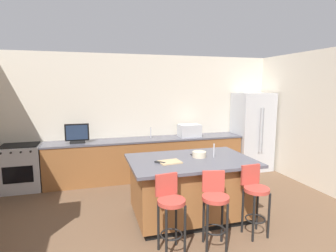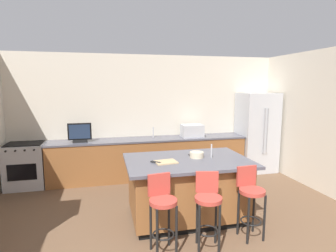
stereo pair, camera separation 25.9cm
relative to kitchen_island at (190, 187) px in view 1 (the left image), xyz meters
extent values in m
cube|color=beige|center=(-0.21, 2.35, 0.90)|extent=(6.56, 0.12, 2.74)
cube|color=beige|center=(2.87, 0.14, 0.90)|extent=(0.12, 4.82, 2.74)
cube|color=brown|center=(-0.26, 1.97, -0.05)|extent=(4.31, 0.60, 0.86)
cube|color=#4C4C56|center=(-0.26, 1.97, 0.40)|extent=(4.33, 0.62, 0.04)
cube|color=black|center=(0.00, 0.00, -0.43)|extent=(1.65, 1.00, 0.09)
cube|color=brown|center=(0.00, 0.00, 0.01)|extent=(1.73, 1.08, 0.80)
cube|color=#4C4C56|center=(0.00, 0.00, 0.43)|extent=(1.89, 1.24, 0.04)
cube|color=#B7BABF|center=(2.34, 1.92, 0.47)|extent=(0.84, 0.70, 1.88)
cylinder|color=gray|center=(2.30, 1.54, 0.56)|extent=(0.02, 0.02, 1.04)
cylinder|color=gray|center=(2.38, 1.54, 0.56)|extent=(0.02, 0.02, 1.04)
cube|color=#B7BABF|center=(-2.81, 1.97, -0.03)|extent=(0.75, 0.60, 0.89)
cube|color=black|center=(-2.81, 1.67, -0.07)|extent=(0.52, 0.01, 0.32)
cube|color=black|center=(-2.81, 1.97, 0.43)|extent=(0.67, 0.50, 0.02)
cylinder|color=black|center=(-3.05, 1.65, 0.36)|extent=(0.04, 0.03, 0.04)
cylinder|color=black|center=(-2.89, 1.65, 0.36)|extent=(0.04, 0.03, 0.04)
cylinder|color=black|center=(-2.72, 1.65, 0.36)|extent=(0.04, 0.03, 0.04)
cylinder|color=black|center=(-2.56, 1.65, 0.36)|extent=(0.04, 0.03, 0.04)
cube|color=#B7BABF|center=(0.72, 1.97, 0.56)|extent=(0.48, 0.36, 0.28)
cube|color=black|center=(-1.73, 1.92, 0.44)|extent=(0.28, 0.16, 0.05)
cube|color=black|center=(-1.73, 1.92, 0.64)|extent=(0.47, 0.05, 0.35)
cube|color=#1E2D47|center=(-1.73, 1.89, 0.64)|extent=(0.41, 0.01, 0.29)
cylinder|color=#B2B2B7|center=(-0.17, 2.07, 0.54)|extent=(0.02, 0.02, 0.24)
cylinder|color=#B2B2B7|center=(0.39, 0.00, 0.57)|extent=(0.02, 0.02, 0.22)
cylinder|color=#B23D33|center=(-0.56, -0.83, 0.19)|extent=(0.34, 0.34, 0.05)
cube|color=#B23D33|center=(-0.58, -0.68, 0.36)|extent=(0.29, 0.08, 0.28)
cylinder|color=black|center=(-0.67, -0.97, -0.15)|extent=(0.03, 0.03, 0.64)
cylinder|color=black|center=(-0.42, -0.94, -0.15)|extent=(0.03, 0.03, 0.64)
cylinder|color=black|center=(-0.70, -0.73, -0.15)|extent=(0.03, 0.03, 0.64)
cylinder|color=black|center=(-0.46, -0.69, -0.15)|extent=(0.03, 0.03, 0.64)
torus|color=black|center=(-0.56, -0.83, -0.23)|extent=(0.28, 0.28, 0.02)
cylinder|color=#B23D33|center=(0.00, -0.87, 0.19)|extent=(0.34, 0.34, 0.05)
cube|color=#B23D33|center=(0.03, -0.73, 0.35)|extent=(0.29, 0.10, 0.28)
cylinder|color=black|center=(-0.15, -0.97, -0.16)|extent=(0.03, 0.03, 0.64)
cylinder|color=black|center=(0.09, -1.02, -0.16)|extent=(0.03, 0.03, 0.64)
cylinder|color=black|center=(-0.09, -0.73, -0.16)|extent=(0.03, 0.03, 0.64)
cylinder|color=black|center=(0.15, -0.78, -0.16)|extent=(0.03, 0.03, 0.64)
torus|color=black|center=(0.00, -0.87, -0.24)|extent=(0.28, 0.28, 0.02)
cylinder|color=#B23D33|center=(0.66, -0.77, 0.18)|extent=(0.34, 0.34, 0.05)
cube|color=#B23D33|center=(0.65, -0.62, 0.35)|extent=(0.29, 0.05, 0.28)
cylinder|color=black|center=(0.55, -0.90, -0.16)|extent=(0.03, 0.03, 0.64)
cylinder|color=black|center=(0.79, -0.88, -0.16)|extent=(0.03, 0.03, 0.64)
cylinder|color=black|center=(0.53, -0.65, -0.16)|extent=(0.03, 0.03, 0.64)
cylinder|color=black|center=(0.78, -0.64, -0.16)|extent=(0.03, 0.03, 0.64)
torus|color=black|center=(0.66, -0.77, -0.24)|extent=(0.28, 0.28, 0.02)
cylinder|color=beige|center=(0.17, 0.07, 0.50)|extent=(0.22, 0.22, 0.09)
cube|color=black|center=(0.13, 0.20, 0.46)|extent=(0.07, 0.15, 0.01)
cube|color=black|center=(-0.51, -0.08, 0.47)|extent=(0.15, 0.15, 0.02)
cube|color=tan|center=(-0.36, -0.09, 0.46)|extent=(0.34, 0.27, 0.02)
camera|label=1|loc=(-1.46, -3.78, 1.57)|focal=28.92mm
camera|label=2|loc=(-1.21, -3.85, 1.57)|focal=28.92mm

